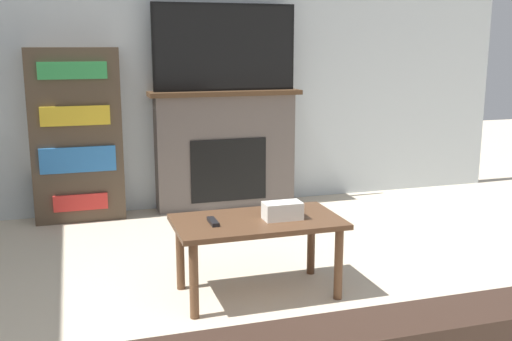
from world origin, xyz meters
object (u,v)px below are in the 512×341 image
Objects in this scene: fireplace at (226,149)px; tv at (225,47)px; coffee_table at (258,230)px; bookshelf at (76,135)px.

tv reaches higher than fireplace.
fireplace reaches higher than coffee_table.
coffee_table is 0.68× the size of bookshelf.
fireplace is 1.28m from bookshelf.
coffee_table is at bearing -63.44° from bookshelf.
bookshelf reaches higher than coffee_table.
coffee_table is (-0.31, -1.94, -0.13)m from fireplace.
fireplace is at bearing 81.07° from coffee_table.
coffee_table is at bearing -99.02° from tv.
tv is 0.88× the size of bookshelf.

